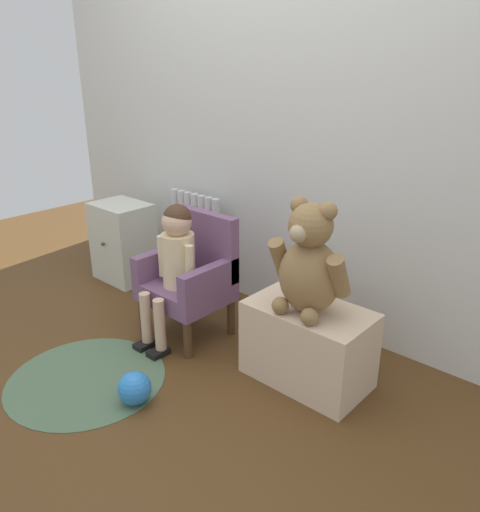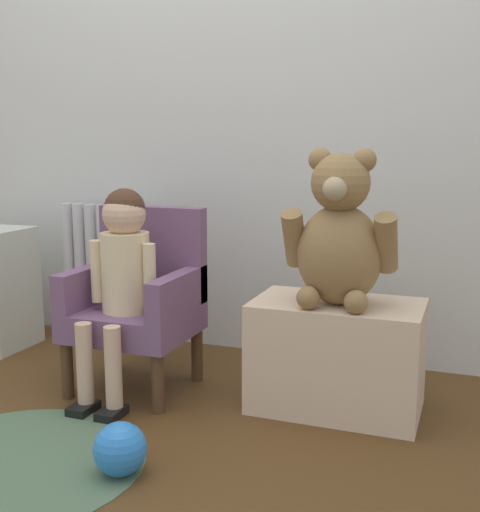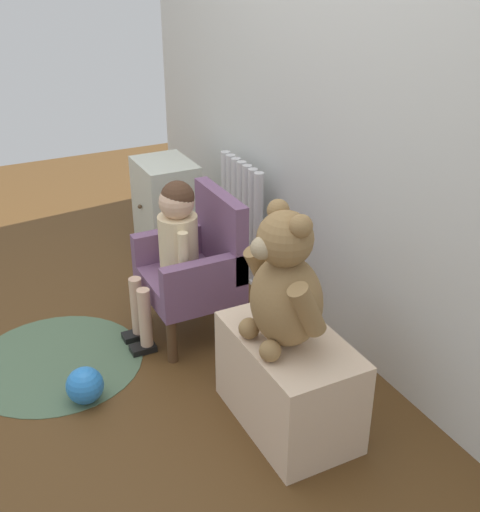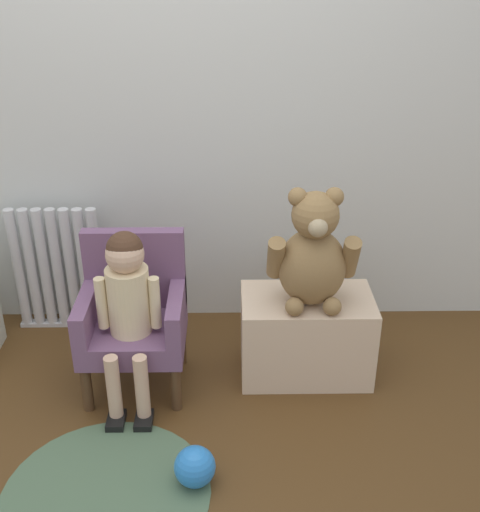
% 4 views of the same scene
% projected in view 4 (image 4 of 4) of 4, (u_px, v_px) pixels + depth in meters
% --- Properties ---
extents(ground_plane, '(6.00, 6.00, 0.00)m').
position_uv_depth(ground_plane, '(161.00, 474.00, 2.31)').
color(ground_plane, '#503317').
extents(back_wall, '(3.80, 0.05, 2.40)m').
position_uv_depth(back_wall, '(171.00, 74.00, 2.77)').
color(back_wall, silver).
rests_on(back_wall, ground_plane).
extents(radiator, '(0.43, 0.05, 0.62)m').
position_uv_depth(radiator, '(58.00, 270.00, 3.05)').
color(radiator, silver).
rests_on(radiator, ground_plane).
extents(child_armchair, '(0.42, 0.38, 0.66)m').
position_uv_depth(child_armchair, '(134.00, 313.00, 2.66)').
color(child_armchair, '#714E71').
rests_on(child_armchair, ground_plane).
extents(child_figure, '(0.25, 0.35, 0.74)m').
position_uv_depth(child_figure, '(127.00, 295.00, 2.50)').
color(child_figure, beige).
rests_on(child_figure, ground_plane).
extents(low_bench, '(0.56, 0.33, 0.37)m').
position_uv_depth(low_bench, '(306.00, 335.00, 2.78)').
color(low_bench, beige).
rests_on(low_bench, ground_plane).
extents(large_teddy_bear, '(0.37, 0.26, 0.51)m').
position_uv_depth(large_teddy_bear, '(313.00, 255.00, 2.56)').
color(large_teddy_bear, olive).
rests_on(large_teddy_bear, low_bench).
extents(floor_rug, '(0.73, 0.73, 0.01)m').
position_uv_depth(floor_rug, '(106.00, 494.00, 2.23)').
color(floor_rug, '#4F694D').
rests_on(floor_rug, ground_plane).
extents(toy_ball, '(0.15, 0.15, 0.15)m').
position_uv_depth(toy_ball, '(195.00, 467.00, 2.25)').
color(toy_ball, '#2C7FD8').
rests_on(toy_ball, ground_plane).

